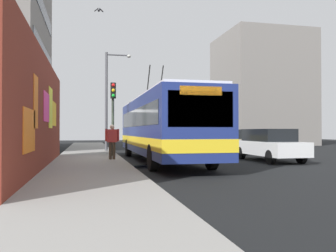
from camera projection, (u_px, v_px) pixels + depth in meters
ground_plane at (122, 160)px, 17.82m from camera, size 80.00×80.00×0.00m
sidewalk_slab at (89, 160)px, 17.46m from camera, size 48.00×3.20×0.15m
graffiti_wall at (41, 113)px, 13.07m from camera, size 13.73×0.32×4.27m
building_far_right at (261, 90)px, 39.17m from camera, size 8.77×8.79×12.01m
city_bus at (161, 126)px, 17.18m from camera, size 12.37×2.57×4.90m
parked_car_white at (269, 144)px, 17.42m from camera, size 4.62×1.75×1.58m
parked_car_champagne at (224, 141)px, 23.21m from camera, size 4.49×1.95×1.58m
parked_car_black at (195, 139)px, 29.39m from camera, size 4.14×1.92×1.58m
pedestrian_at_curb at (112, 139)px, 16.72m from camera, size 0.22×0.66×1.63m
traffic_light at (113, 106)px, 19.09m from camera, size 0.49×0.28×3.95m
street_lamp at (109, 94)px, 23.98m from camera, size 0.44×1.76×6.65m
curbside_puddle at (144, 167)px, 14.63m from camera, size 1.29×1.29×0.00m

